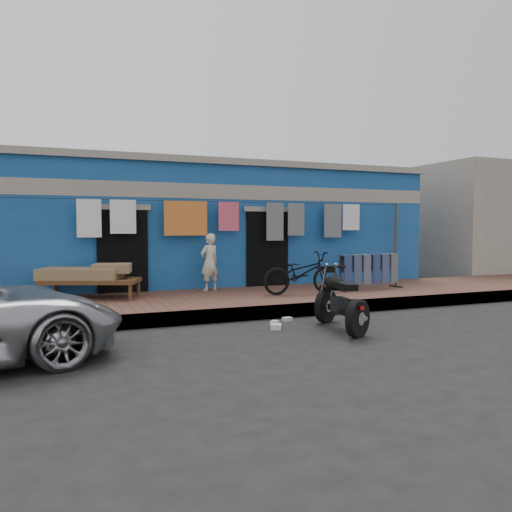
{
  "coord_description": "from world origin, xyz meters",
  "views": [
    {
      "loc": [
        -3.58,
        -6.89,
        1.7
      ],
      "look_at": [
        0.0,
        2.0,
        1.15
      ],
      "focal_mm": 35.0,
      "sensor_mm": 36.0,
      "label": 1
    }
  ],
  "objects_px": {
    "motorcycle": "(341,299)",
    "bicycle": "(301,268)",
    "jeans_rack": "(369,271)",
    "charpoy": "(91,282)",
    "seated_person": "(210,262)"
  },
  "relations": [
    {
      "from": "bicycle",
      "to": "motorcycle",
      "type": "distance_m",
      "value": 2.63
    },
    {
      "from": "charpoy",
      "to": "motorcycle",
      "type": "bearing_deg",
      "value": -43.86
    },
    {
      "from": "charpoy",
      "to": "jeans_rack",
      "type": "height_order",
      "value": "jeans_rack"
    },
    {
      "from": "seated_person",
      "to": "motorcycle",
      "type": "xyz_separation_m",
      "value": [
        1.12,
        -3.85,
        -0.39
      ]
    },
    {
      "from": "motorcycle",
      "to": "charpoy",
      "type": "distance_m",
      "value": 5.16
    },
    {
      "from": "seated_person",
      "to": "charpoy",
      "type": "distance_m",
      "value": 2.64
    },
    {
      "from": "bicycle",
      "to": "charpoy",
      "type": "xyz_separation_m",
      "value": [
        -4.29,
        1.03,
        -0.23
      ]
    },
    {
      "from": "motorcycle",
      "to": "charpoy",
      "type": "relative_size",
      "value": 0.75
    },
    {
      "from": "motorcycle",
      "to": "bicycle",
      "type": "bearing_deg",
      "value": 84.74
    },
    {
      "from": "charpoy",
      "to": "jeans_rack",
      "type": "xyz_separation_m",
      "value": [
        6.19,
        -0.83,
        0.09
      ]
    },
    {
      "from": "motorcycle",
      "to": "charpoy",
      "type": "xyz_separation_m",
      "value": [
        -3.72,
        3.58,
        0.07
      ]
    },
    {
      "from": "motorcycle",
      "to": "jeans_rack",
      "type": "xyz_separation_m",
      "value": [
        2.46,
        2.75,
        0.16
      ]
    },
    {
      "from": "bicycle",
      "to": "jeans_rack",
      "type": "relative_size",
      "value": 0.97
    },
    {
      "from": "bicycle",
      "to": "jeans_rack",
      "type": "height_order",
      "value": "bicycle"
    },
    {
      "from": "motorcycle",
      "to": "seated_person",
      "type": "bearing_deg",
      "value": 113.51
    }
  ]
}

